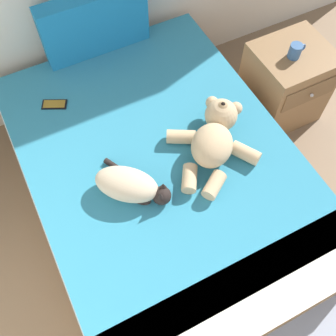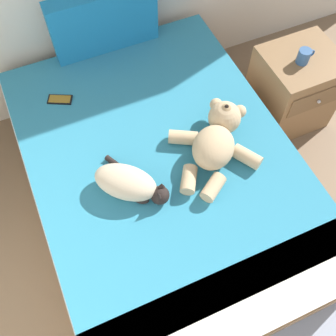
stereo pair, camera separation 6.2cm
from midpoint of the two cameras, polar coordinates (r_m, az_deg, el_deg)
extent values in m
plane|color=#7A6047|center=(2.63, 19.07, -15.89)|extent=(9.89, 9.89, 0.00)
cube|color=olive|center=(2.56, -0.08, -2.81)|extent=(1.50, 2.08, 0.31)
cube|color=white|center=(2.33, -0.09, 0.13)|extent=(1.45, 2.02, 0.20)
cube|color=teal|center=(2.27, -0.73, 2.79)|extent=(1.44, 1.87, 0.02)
cube|color=silver|center=(1.97, 10.74, -18.55)|extent=(1.44, 0.33, 0.02)
cube|color=#1972AD|center=(2.70, -8.47, 20.05)|extent=(0.69, 0.12, 0.40)
ellipsoid|color=#C6B293|center=(2.07, -5.26, -2.05)|extent=(0.38, 0.37, 0.15)
sphere|color=black|center=(2.06, -0.29, -3.94)|extent=(0.10, 0.10, 0.10)
cone|color=black|center=(2.02, -0.04, -2.55)|extent=(0.04, 0.04, 0.04)
cone|color=black|center=(1.99, -0.56, -3.87)|extent=(0.04, 0.04, 0.04)
cylinder|color=black|center=(2.20, -6.51, 0.39)|extent=(0.10, 0.16, 0.03)
ellipsoid|color=black|center=(2.08, -3.15, -4.38)|extent=(0.11, 0.11, 0.04)
ellipsoid|color=tan|center=(2.17, 7.31, 2.91)|extent=(0.35, 0.35, 0.19)
sphere|color=tan|center=(2.30, 8.86, 7.13)|extent=(0.19, 0.19, 0.19)
sphere|color=#9E7F58|center=(2.25, 9.08, 8.12)|extent=(0.07, 0.07, 0.07)
sphere|color=black|center=(2.22, 9.19, 8.63)|extent=(0.02, 0.02, 0.02)
sphere|color=tan|center=(2.34, 7.67, 8.95)|extent=(0.07, 0.07, 0.07)
sphere|color=tan|center=(2.33, 10.99, 7.94)|extent=(0.07, 0.07, 0.07)
cylinder|color=tan|center=(2.26, 2.96, 4.36)|extent=(0.18, 0.15, 0.08)
cylinder|color=tan|center=(2.11, 3.83, -1.68)|extent=(0.15, 0.17, 0.08)
cylinder|color=tan|center=(2.23, 12.00, 1.56)|extent=(0.15, 0.18, 0.08)
cylinder|color=tan|center=(2.10, 7.31, -2.78)|extent=(0.17, 0.15, 0.08)
cube|color=black|center=(2.55, -14.54, 9.46)|extent=(0.16, 0.13, 0.01)
cube|color=olive|center=(2.55, -14.56, 9.53)|extent=(0.14, 0.11, 0.00)
cube|color=olive|center=(3.00, 18.00, 10.70)|extent=(0.50, 0.45, 0.59)
cube|color=brown|center=(2.80, 21.21, 9.06)|extent=(0.42, 0.01, 0.16)
sphere|color=#B2B2B7|center=(2.80, 21.39, 8.82)|extent=(0.02, 0.02, 0.02)
cylinder|color=#33598C|center=(2.73, 19.48, 14.82)|extent=(0.08, 0.08, 0.09)
torus|color=#33598C|center=(2.76, 20.40, 15.11)|extent=(0.06, 0.01, 0.06)
camera|label=1|loc=(0.03, -89.17, 1.40)|focal=42.58mm
camera|label=2|loc=(0.03, 90.83, -1.40)|focal=42.58mm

